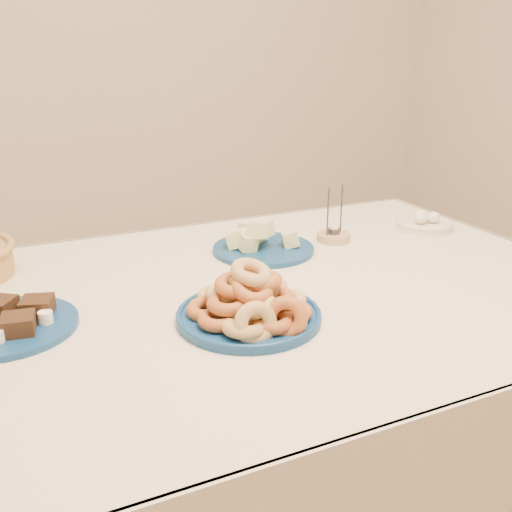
% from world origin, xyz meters
% --- Properties ---
extents(dining_table, '(1.71, 1.11, 0.75)m').
position_xyz_m(dining_table, '(0.00, 0.00, 0.64)').
color(dining_table, brown).
rests_on(dining_table, ground).
extents(donut_platter, '(0.34, 0.34, 0.14)m').
position_xyz_m(donut_platter, '(-0.06, -0.15, 0.79)').
color(donut_platter, navy).
rests_on(donut_platter, dining_table).
extents(melon_plate, '(0.32, 0.32, 0.10)m').
position_xyz_m(melon_plate, '(0.15, 0.24, 0.77)').
color(melon_plate, navy).
rests_on(melon_plate, dining_table).
extents(brownie_plate, '(0.34, 0.34, 0.05)m').
position_xyz_m(brownie_plate, '(-0.51, 0.02, 0.77)').
color(brownie_plate, navy).
rests_on(brownie_plate, dining_table).
extents(candle_holder, '(0.12, 0.12, 0.16)m').
position_xyz_m(candle_holder, '(0.37, 0.22, 0.77)').
color(candle_holder, tan).
rests_on(candle_holder, dining_table).
extents(egg_bowl, '(0.18, 0.18, 0.06)m').
position_xyz_m(egg_bowl, '(0.69, 0.20, 0.77)').
color(egg_bowl, beige).
rests_on(egg_bowl, dining_table).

